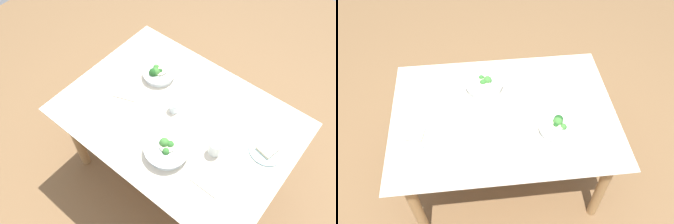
% 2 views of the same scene
% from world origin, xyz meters
% --- Properties ---
extents(ground_plane, '(6.00, 6.00, 0.00)m').
position_xyz_m(ground_plane, '(0.00, 0.00, 0.00)').
color(ground_plane, brown).
extents(dining_table, '(1.49, 1.07, 0.76)m').
position_xyz_m(dining_table, '(0.00, 0.00, 0.66)').
color(dining_table, beige).
rests_on(dining_table, ground_plane).
extents(broccoli_bowl_far, '(0.23, 0.23, 0.09)m').
position_xyz_m(broccoli_bowl_far, '(-0.32, 0.18, 0.80)').
color(broccoli_bowl_far, white).
rests_on(broccoli_bowl_far, dining_table).
extents(broccoli_bowl_near, '(0.27, 0.27, 0.11)m').
position_xyz_m(broccoli_bowl_near, '(0.11, -0.25, 0.80)').
color(broccoli_bowl_near, white).
rests_on(broccoli_bowl_near, dining_table).
extents(bread_side_plate, '(0.21, 0.21, 0.03)m').
position_xyz_m(bread_side_plate, '(0.57, 0.14, 0.77)').
color(bread_side_plate, '#99C6D1').
rests_on(bread_side_plate, dining_table).
extents(water_glass_center, '(0.08, 0.08, 0.10)m').
position_xyz_m(water_glass_center, '(0.33, -0.06, 0.81)').
color(water_glass_center, silver).
rests_on(water_glass_center, dining_table).
extents(water_glass_side, '(0.07, 0.07, 0.08)m').
position_xyz_m(water_glass_side, '(-0.05, 0.02, 0.80)').
color(water_glass_side, silver).
rests_on(water_glass_side, dining_table).
extents(fork_by_far_bowl, '(0.09, 0.05, 0.00)m').
position_xyz_m(fork_by_far_bowl, '(0.45, 0.01, 0.76)').
color(fork_by_far_bowl, '#B7B7BC').
rests_on(fork_by_far_bowl, dining_table).
extents(fork_by_near_bowl, '(0.11, 0.02, 0.00)m').
position_xyz_m(fork_by_near_bowl, '(0.21, 0.22, 0.76)').
color(fork_by_near_bowl, '#B7B7BC').
rests_on(fork_by_near_bowl, dining_table).
extents(table_knife_left, '(0.21, 0.06, 0.00)m').
position_xyz_m(table_knife_left, '(-0.50, -0.02, 0.76)').
color(table_knife_left, '#B7B7BC').
rests_on(table_knife_left, dining_table).
extents(table_knife_right, '(0.18, 0.11, 0.00)m').
position_xyz_m(table_knife_right, '(-0.06, 0.23, 0.76)').
color(table_knife_right, '#B7B7BC').
rests_on(table_knife_right, dining_table).
extents(napkin_folded_upper, '(0.21, 0.19, 0.01)m').
position_xyz_m(napkin_folded_upper, '(-0.39, -0.06, 0.77)').
color(napkin_folded_upper, '#B1A997').
rests_on(napkin_folded_upper, dining_table).
extents(napkin_folded_lower, '(0.18, 0.13, 0.01)m').
position_xyz_m(napkin_folded_lower, '(0.41, -0.24, 0.77)').
color(napkin_folded_lower, '#B1A997').
rests_on(napkin_folded_lower, dining_table).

